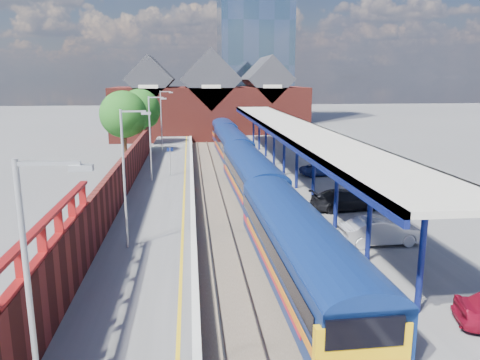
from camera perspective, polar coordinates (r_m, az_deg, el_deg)
The scene contains 23 objects.
ground at distance 48.12m, azimuth -2.17°, elevation 1.02°, with size 240.00×240.00×0.00m, color #5B5B5E.
ballast_bed at distance 38.39m, azimuth -1.14°, elevation -1.87°, with size 6.00×76.00×0.06m, color #473D33.
rails at distance 38.37m, azimuth -1.14°, elevation -1.74°, with size 4.51×76.00×0.14m.
left_platform at distance 38.21m, azimuth -9.38°, elevation -1.38°, with size 5.00×76.00×1.00m, color #565659.
right_platform at distance 39.24m, azimuth 7.63°, elevation -0.96°, with size 6.00×76.00×1.00m, color #565659.
coping_left at distance 38.02m, azimuth -5.88°, elevation -0.53°, with size 0.30×76.00×0.05m, color silver.
coping_right at distance 38.55m, azimuth 3.53°, elevation -0.31°, with size 0.30×76.00×0.05m, color silver.
yellow_line at distance 38.03m, azimuth -6.78°, elevation -0.58°, with size 0.14×76.00×0.01m, color yellow.
train at distance 45.01m, azimuth -0.04°, elevation 2.98°, with size 3.15×65.95×3.45m.
canopy at distance 40.19m, azimuth 6.44°, elevation 6.27°, with size 4.50×52.00×4.48m.
lamp_post_a at distance 10.60m, azimuth -23.49°, elevation -13.83°, with size 1.48×0.18×7.00m.
lamp_post_b at distance 23.71m, azimuth -13.65°, elevation 1.10°, with size 1.48×0.18×7.00m.
lamp_post_c at distance 39.45m, azimuth -10.72°, elevation 5.64°, with size 1.48×0.18×7.00m.
lamp_post_d at distance 55.34m, azimuth -9.45°, elevation 7.57°, with size 1.48×0.18×7.00m.
platform_sign at distance 41.66m, azimuth -8.51°, elevation 2.87°, with size 0.55×0.08×2.50m.
brick_wall at distance 31.78m, azimuth -14.82°, elevation -0.82°, with size 0.35×50.00×3.86m.
station_building at distance 75.24m, azimuth -3.71°, elevation 9.30°, with size 30.00×12.12×13.78m.
glass_tower at distance 98.54m, azimuth 1.71°, elevation 18.64°, with size 14.20×14.20×40.30m.
tree_near at distance 53.61m, azimuth -13.88°, elevation 7.62°, with size 5.20×5.20×8.10m.
tree_far at distance 61.42m, azimuth -11.97°, elevation 8.27°, with size 5.20×5.20×8.10m.
parked_car_silver at distance 25.45m, azimuth 16.80°, elevation -5.98°, with size 1.49×4.27×1.41m, color silver.
parked_car_dark at distance 31.35m, azimuth 12.76°, elevation -2.36°, with size 1.89×4.64×1.35m, color black.
parked_car_blue at distance 41.94m, azimuth 9.89°, elevation 1.27°, with size 1.75×3.81×1.06m, color navy.
Camera 1 is at (-3.21, -17.06, 9.50)m, focal length 35.00 mm.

